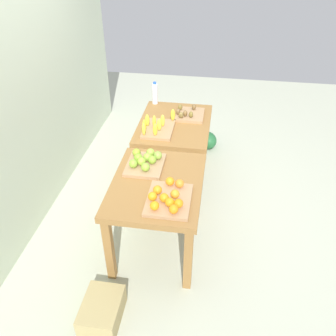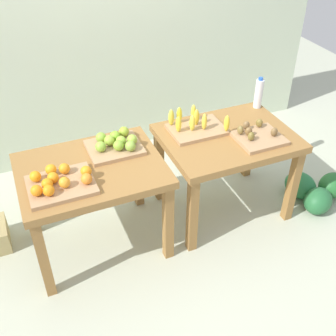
# 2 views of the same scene
# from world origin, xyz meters

# --- Properties ---
(ground_plane) EXTENTS (8.00, 8.00, 0.00)m
(ground_plane) POSITION_xyz_m (0.00, 0.00, 0.00)
(ground_plane) COLOR #B6BCA4
(back_wall) EXTENTS (4.40, 0.12, 3.00)m
(back_wall) POSITION_xyz_m (0.00, 1.35, 1.50)
(back_wall) COLOR beige
(back_wall) RESTS_ON ground_plane
(display_table_left) EXTENTS (1.04, 0.80, 0.77)m
(display_table_left) POSITION_xyz_m (-0.56, 0.00, 0.65)
(display_table_left) COLOR olive
(display_table_left) RESTS_ON ground_plane
(display_table_right) EXTENTS (1.04, 0.80, 0.77)m
(display_table_right) POSITION_xyz_m (0.56, 0.00, 0.65)
(display_table_right) COLOR olive
(display_table_right) RESTS_ON ground_plane
(orange_bin) EXTENTS (0.45, 0.36, 0.11)m
(orange_bin) POSITION_xyz_m (-0.80, -0.14, 0.81)
(orange_bin) COLOR tan
(orange_bin) RESTS_ON display_table_left
(apple_bin) EXTENTS (0.40, 0.34, 0.11)m
(apple_bin) POSITION_xyz_m (-0.32, 0.16, 0.81)
(apple_bin) COLOR tan
(apple_bin) RESTS_ON display_table_left
(banana_crate) EXTENTS (0.44, 0.32, 0.17)m
(banana_crate) POSITION_xyz_m (0.35, 0.16, 0.81)
(banana_crate) COLOR tan
(banana_crate) RESTS_ON display_table_right
(kiwi_bin) EXTENTS (0.36, 0.32, 0.10)m
(kiwi_bin) POSITION_xyz_m (0.74, -0.14, 0.79)
(kiwi_bin) COLOR tan
(kiwi_bin) RESTS_ON display_table_right
(water_bottle) EXTENTS (0.07, 0.07, 0.28)m
(water_bottle) POSITION_xyz_m (1.03, 0.31, 0.90)
(water_bottle) COLOR silver
(water_bottle) RESTS_ON display_table_right
(watermelon_pile) EXTENTS (0.61, 0.58, 0.24)m
(watermelon_pile) POSITION_xyz_m (1.40, -0.25, 0.12)
(watermelon_pile) COLOR #24652D
(watermelon_pile) RESTS_ON ground_plane
(cardboard_produce_box) EXTENTS (0.40, 0.30, 0.20)m
(cardboard_produce_box) POSITION_xyz_m (-1.44, 0.30, 0.10)
(cardboard_produce_box) COLOR tan
(cardboard_produce_box) RESTS_ON ground_plane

